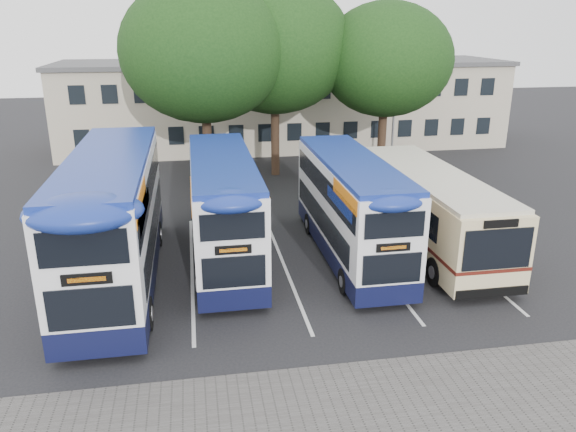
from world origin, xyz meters
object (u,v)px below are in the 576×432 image
(tree_left, at_px, (203,51))
(bus_single, at_px, (429,204))
(tree_mid, at_px, (275,47))
(bus_dd_right, at_px, (350,204))
(bus_dd_mid, at_px, (223,204))
(bus_dd_left, at_px, (114,214))
(tree_right, at_px, (386,60))
(lamp_post, at_px, (396,85))

(tree_left, height_order, bus_single, tree_left)
(tree_mid, xyz_separation_m, bus_dd_right, (0.98, -13.05, -5.31))
(bus_dd_mid, distance_m, bus_dd_right, 4.92)
(bus_dd_left, bearing_deg, tree_mid, 60.66)
(tree_right, bearing_deg, tree_left, -174.49)
(bus_single, bearing_deg, lamp_post, 75.88)
(bus_dd_left, distance_m, bus_single, 12.34)
(bus_dd_left, relative_size, bus_dd_right, 1.16)
(bus_dd_left, xyz_separation_m, bus_dd_mid, (3.88, 1.42, -0.30))
(tree_left, bearing_deg, bus_dd_mid, -88.84)
(tree_mid, relative_size, tree_right, 1.12)
(tree_right, xyz_separation_m, bus_dd_left, (-14.07, -12.65, -4.26))
(lamp_post, bearing_deg, bus_dd_right, -115.61)
(lamp_post, bearing_deg, tree_right, -121.40)
(lamp_post, relative_size, tree_right, 0.90)
(bus_dd_left, distance_m, bus_dd_mid, 4.14)
(lamp_post, distance_m, bus_dd_left, 22.29)
(lamp_post, bearing_deg, tree_mid, -168.26)
(tree_left, distance_m, bus_dd_mid, 11.46)
(bus_dd_right, xyz_separation_m, bus_single, (3.49, 0.55, -0.39))
(tree_right, relative_size, bus_dd_mid, 1.03)
(tree_left, relative_size, bus_dd_mid, 1.14)
(tree_mid, bearing_deg, tree_left, -151.97)
(bus_single, bearing_deg, bus_dd_mid, 179.48)
(bus_dd_mid, bearing_deg, bus_single, -0.52)
(lamp_post, xyz_separation_m, tree_mid, (-8.03, -1.67, 2.41))
(lamp_post, bearing_deg, bus_dd_left, -135.55)
(tree_left, height_order, bus_dd_left, tree_left)
(bus_dd_left, distance_m, bus_dd_right, 8.80)
(lamp_post, distance_m, bus_dd_mid, 18.68)
(bus_dd_left, xyz_separation_m, bus_dd_right, (8.76, 0.79, -0.36))
(bus_dd_right, relative_size, bus_single, 0.90)
(tree_left, distance_m, bus_dd_right, 13.08)
(tree_right, xyz_separation_m, bus_dd_right, (-5.31, -11.86, -4.62))
(tree_left, bearing_deg, tree_mid, 28.03)
(tree_right, relative_size, bus_dd_right, 1.05)
(tree_left, xyz_separation_m, tree_right, (10.40, 1.00, -0.60))
(tree_mid, xyz_separation_m, bus_dd_left, (-7.78, -13.84, -4.95))
(lamp_post, relative_size, bus_dd_left, 0.82)
(tree_left, bearing_deg, tree_right, 5.51)
(tree_mid, bearing_deg, bus_dd_mid, -107.44)
(bus_dd_mid, height_order, bus_dd_right, bus_dd_mid)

